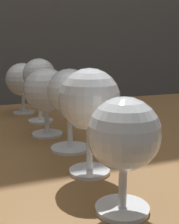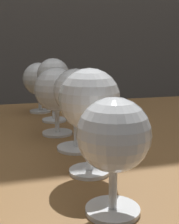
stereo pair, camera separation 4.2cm
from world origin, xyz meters
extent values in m
cube|color=brown|center=(0.00, 0.00, 0.75)|extent=(1.26, 0.79, 0.03)
cylinder|color=brown|center=(0.57, 0.34, 0.37)|extent=(0.06, 0.06, 0.74)
cylinder|color=white|center=(0.01, -0.28, 0.77)|extent=(0.06, 0.06, 0.00)
cylinder|color=white|center=(0.01, -0.28, 0.80)|extent=(0.01, 0.01, 0.06)
sphere|color=white|center=(0.01, -0.28, 0.86)|extent=(0.08, 0.08, 0.08)
ellipsoid|color=maroon|center=(0.01, -0.28, 0.85)|extent=(0.07, 0.07, 0.03)
cylinder|color=white|center=(0.01, -0.17, 0.77)|extent=(0.06, 0.06, 0.00)
cylinder|color=white|center=(0.01, -0.17, 0.81)|extent=(0.01, 0.01, 0.07)
sphere|color=white|center=(0.01, -0.17, 0.87)|extent=(0.08, 0.08, 0.08)
ellipsoid|color=#470A16|center=(0.01, -0.17, 0.87)|extent=(0.07, 0.07, 0.03)
cylinder|color=white|center=(0.02, -0.06, 0.77)|extent=(0.07, 0.07, 0.00)
cylinder|color=white|center=(0.02, -0.06, 0.81)|extent=(0.01, 0.01, 0.07)
sphere|color=white|center=(0.02, -0.06, 0.87)|extent=(0.08, 0.08, 0.08)
ellipsoid|color=#380711|center=(0.02, -0.06, 0.87)|extent=(0.07, 0.07, 0.02)
cylinder|color=white|center=(0.00, 0.04, 0.77)|extent=(0.06, 0.06, 0.00)
cylinder|color=white|center=(0.00, 0.04, 0.80)|extent=(0.01, 0.01, 0.06)
sphere|color=white|center=(0.00, 0.04, 0.86)|extent=(0.09, 0.09, 0.09)
ellipsoid|color=pink|center=(0.00, 0.04, 0.86)|extent=(0.08, 0.08, 0.03)
cylinder|color=white|center=(0.01, 0.15, 0.77)|extent=(0.06, 0.06, 0.00)
cylinder|color=white|center=(0.01, 0.15, 0.81)|extent=(0.01, 0.01, 0.08)
sphere|color=white|center=(0.01, 0.15, 0.88)|extent=(0.07, 0.07, 0.07)
ellipsoid|color=beige|center=(0.01, 0.15, 0.88)|extent=(0.07, 0.07, 0.04)
cylinder|color=white|center=(-0.01, 0.26, 0.77)|extent=(0.06, 0.06, 0.00)
cylinder|color=white|center=(-0.01, 0.26, 0.80)|extent=(0.01, 0.01, 0.06)
sphere|color=white|center=(-0.01, 0.26, 0.86)|extent=(0.09, 0.09, 0.09)
ellipsoid|color=#EACC66|center=(-0.01, 0.26, 0.86)|extent=(0.08, 0.08, 0.04)
camera|label=1|loc=(-0.14, -0.55, 0.94)|focal=49.81mm
camera|label=2|loc=(-0.10, -0.56, 0.94)|focal=49.81mm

